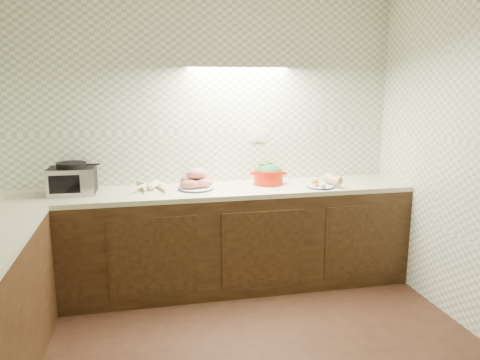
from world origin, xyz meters
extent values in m
cube|color=#9AAD89|center=(0.00, 1.78, 1.30)|extent=(3.60, 0.05, 2.60)
cube|color=beige|center=(0.55, 1.79, 1.32)|extent=(0.13, 0.01, 0.12)
cube|color=black|center=(0.00, 1.50, 0.43)|extent=(3.60, 0.60, 0.86)
cube|color=beige|center=(0.00, 1.50, 0.88)|extent=(3.60, 0.60, 0.04)
cube|color=black|center=(-1.07, 1.57, 1.01)|extent=(0.37, 0.28, 0.22)
cube|color=#ACACB1|center=(-1.08, 1.43, 1.01)|extent=(0.36, 0.02, 0.22)
cube|color=black|center=(-1.08, 1.43, 1.01)|extent=(0.24, 0.01, 0.15)
cylinder|color=black|center=(-1.07, 1.57, 1.14)|extent=(0.24, 0.24, 0.04)
cone|color=#F8EAC5|center=(-0.39, 1.48, 0.92)|extent=(0.17, 0.17, 0.05)
cone|color=#F8EAC5|center=(-0.47, 1.46, 0.92)|extent=(0.17, 0.21, 0.04)
cone|color=#F8EAC5|center=(-0.39, 1.48, 0.92)|extent=(0.13, 0.20, 0.05)
cone|color=#F8EAC5|center=(-0.53, 1.56, 0.92)|extent=(0.18, 0.21, 0.05)
cone|color=#F8EAC5|center=(-0.51, 1.59, 0.92)|extent=(0.09, 0.20, 0.05)
cone|color=#F8EAC5|center=(-0.30, 1.56, 0.92)|extent=(0.13, 0.20, 0.04)
cone|color=#F8EAC5|center=(-0.42, 1.49, 0.94)|extent=(0.22, 0.19, 0.04)
cone|color=#F8EAC5|center=(-0.42, 1.44, 0.94)|extent=(0.20, 0.17, 0.05)
cone|color=#F8EAC5|center=(-0.33, 1.58, 0.94)|extent=(0.14, 0.20, 0.05)
cylinder|color=#17223E|center=(-0.07, 1.51, 0.91)|extent=(0.30, 0.30, 0.01)
cylinder|color=white|center=(-0.07, 1.51, 0.91)|extent=(0.29, 0.29, 0.02)
ellipsoid|color=#B86561|center=(-0.13, 1.47, 0.96)|extent=(0.18, 0.13, 0.08)
ellipsoid|color=#B86561|center=(-0.01, 1.49, 0.96)|extent=(0.18, 0.13, 0.08)
ellipsoid|color=#B86561|center=(-0.08, 1.56, 0.96)|extent=(0.18, 0.13, 0.08)
ellipsoid|color=#B86561|center=(-0.12, 1.53, 1.00)|extent=(0.18, 0.13, 0.08)
ellipsoid|color=#B86561|center=(-0.04, 1.56, 1.00)|extent=(0.18, 0.13, 0.08)
ellipsoid|color=#B86561|center=(-0.06, 1.50, 1.04)|extent=(0.18, 0.13, 0.08)
ellipsoid|color=#B86561|center=(-0.05, 1.53, 1.04)|extent=(0.18, 0.13, 0.08)
cylinder|color=black|center=(-0.11, 1.63, 0.93)|extent=(0.16, 0.16, 0.06)
sphere|color=maroon|center=(-0.12, 1.63, 0.98)|extent=(0.09, 0.09, 0.09)
sphere|color=white|center=(-0.07, 1.64, 0.97)|extent=(0.05, 0.05, 0.05)
cylinder|color=#B41807|center=(0.59, 1.58, 0.97)|extent=(0.31, 0.31, 0.13)
cube|color=#B41807|center=(0.45, 1.61, 1.00)|extent=(0.04, 0.06, 0.02)
cube|color=#B41807|center=(0.74, 1.54, 1.00)|extent=(0.04, 0.06, 0.02)
ellipsoid|color=#255923|center=(0.59, 1.58, 1.02)|extent=(0.23, 0.23, 0.13)
cylinder|color=#17223E|center=(1.00, 1.36, 0.91)|extent=(0.24, 0.24, 0.01)
cylinder|color=white|center=(1.00, 1.36, 0.91)|extent=(0.23, 0.23, 0.02)
cone|color=#C97017|center=(1.01, 1.36, 0.93)|extent=(0.11, 0.12, 0.03)
cone|color=#C97017|center=(1.00, 1.37, 0.93)|extent=(0.10, 0.13, 0.03)
cone|color=#C97017|center=(0.99, 1.37, 0.93)|extent=(0.07, 0.14, 0.03)
cone|color=#C97017|center=(0.99, 1.36, 0.95)|extent=(0.10, 0.13, 0.03)
cylinder|color=silver|center=(0.99, 1.31, 0.94)|extent=(0.06, 0.16, 0.04)
cylinder|color=#4D8136|center=(0.97, 1.43, 0.94)|extent=(0.06, 0.10, 0.04)
camera|label=1|loc=(-0.51, -2.37, 1.80)|focal=35.00mm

